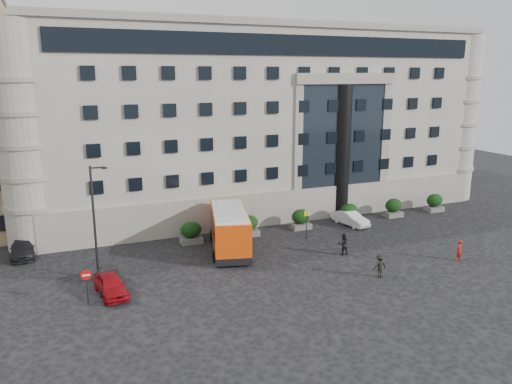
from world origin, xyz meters
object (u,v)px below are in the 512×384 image
hedge_d (349,213)px  white_taxi (351,218)px  parked_car_b (109,280)px  parked_car_c (23,248)px  street_lamp (95,218)px  bus_stop_sign (307,220)px  hedge_f (434,202)px  parked_car_a (111,285)px  parked_car_d (57,223)px  hedge_a (191,232)px  hedge_b (248,225)px  hedge_c (301,219)px  pedestrian_a (459,250)px  pedestrian_b (343,244)px  hedge_e (393,208)px  red_truck (35,215)px  minibus (230,229)px  pedestrian_c (380,266)px  no_entry_sign (86,280)px

hedge_d → white_taxi: (-0.32, -0.80, -0.28)m
parked_car_b → parked_car_c: size_ratio=0.86×
street_lamp → bus_stop_sign: bearing=6.5°
hedge_f → parked_car_a: size_ratio=0.46×
parked_car_d → white_taxi: parked_car_d is taller
hedge_a → parked_car_d: bearing=141.7°
parked_car_d → hedge_b: bearing=-33.1°
hedge_c → pedestrian_a: (7.41, -11.79, -0.12)m
bus_stop_sign → parked_car_b: size_ratio=0.68×
hedge_f → pedestrian_b: 17.28m
hedge_e → pedestrian_a: 12.17m
street_lamp → white_taxi: bearing=9.8°
bus_stop_sign → red_truck: 24.55m
hedge_c → hedge_d: 5.20m
minibus → hedge_d: bearing=27.4°
hedge_e → parked_car_d: size_ratio=0.38×
parked_car_c → hedge_d: bearing=-5.4°
hedge_b → hedge_e: (15.60, 0.00, 0.00)m
hedge_b → hedge_e: size_ratio=1.00×
pedestrian_b → pedestrian_c: (-0.08, -4.84, -0.02)m
hedge_e → parked_car_a: hedge_e is taller
bus_stop_sign → pedestrian_a: 12.28m
hedge_d → bus_stop_sign: 6.76m
pedestrian_a → pedestrian_b: bearing=-49.6°
bus_stop_sign → parked_car_c: size_ratio=0.58×
hedge_f → parked_car_c: bearing=176.9°
hedge_a → pedestrian_a: 21.36m
hedge_b → hedge_f: size_ratio=1.00×
hedge_c → bus_stop_sign: 3.05m
pedestrian_b → street_lamp: bearing=0.1°
minibus → pedestrian_a: 17.81m
hedge_a → street_lamp: size_ratio=0.23×
white_taxi → no_entry_sign: bearing=-172.2°
parked_car_b → pedestrian_c: pedestrian_c is taller
parked_car_b → minibus: bearing=24.4°
minibus → parked_car_d: bearing=154.3°
white_taxi → pedestrian_b: bearing=-137.8°
hedge_a → hedge_f: 26.00m
parked_car_a → parked_car_b: parked_car_a is taller
red_truck → bus_stop_sign: bearing=-38.7°
parked_car_a → parked_car_c: size_ratio=0.92×
hedge_f → pedestrian_a: hedge_f is taller
parked_car_a → parked_car_d: (-2.87, 16.05, -0.01)m
hedge_f → minibus: bearing=-173.1°
hedge_b → bus_stop_sign: bus_stop_sign is taller
hedge_b → pedestrian_b: size_ratio=1.06×
minibus → parked_car_d: 16.96m
hedge_e → white_taxi: bearing=-171.8°
parked_car_b → red_truck: bearing=109.7°
hedge_c → no_entry_sign: 21.33m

